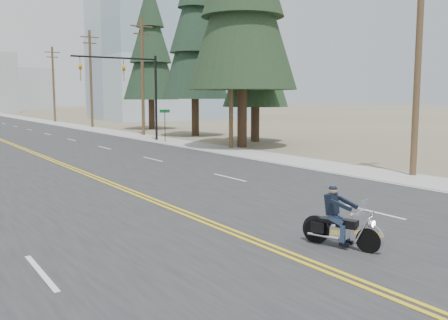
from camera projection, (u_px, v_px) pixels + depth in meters
The scene contains 16 objects.
ground_plane at pixel (362, 285), 9.56m from camera, with size 400.00×400.00×0.00m, color #776D56.
sidewalk_right at pixel (48, 122), 73.91m from camera, with size 3.00×200.00×0.01m, color #A5A5A0.
traffic_mast_right at pixel (133, 81), 40.39m from camera, with size 7.10×0.26×7.00m.
street_sign at pixel (165, 120), 40.11m from camera, with size 0.90×0.06×2.62m.
utility_pole_a at pixel (419, 49), 22.28m from camera, with size 2.20×0.30×11.00m.
utility_pole_b at pixel (231, 63), 34.70m from camera, with size 2.20×0.30×11.50m.
utility_pole_c at pixel (142, 75), 47.18m from camera, with size 2.20×0.30×11.00m.
utility_pole_d at pixel (91, 77), 59.60m from camera, with size 2.20×0.30×11.50m.
utility_pole_e at pixel (53, 83), 73.74m from camera, with size 2.20×0.30×11.00m.
glass_building at pixel (171, 59), 83.82m from camera, with size 24.00×16.00×20.00m, color #9EB5CC.
haze_bldg_c at pixel (125, 75), 121.49m from camera, with size 16.00×12.00×18.00m, color #B7BCC6.
haze_bldg_e at pixel (25, 89), 146.91m from camera, with size 14.00×14.00×12.00m, color #B7BCC6.
motorcyclist at pixel (342, 218), 11.82m from camera, with size 0.81×1.89×1.48m, color black, non-canonical shape.
conifer_mid at pixel (256, 40), 39.90m from camera, with size 5.32×5.32×14.19m.
conifer_tall at pixel (195, 28), 45.95m from camera, with size 6.23×6.23×17.30m.
conifer_far at pixel (150, 43), 56.19m from camera, with size 6.28×6.28×16.83m.
Camera 1 is at (-7.24, -6.24, 3.56)m, focal length 40.00 mm.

